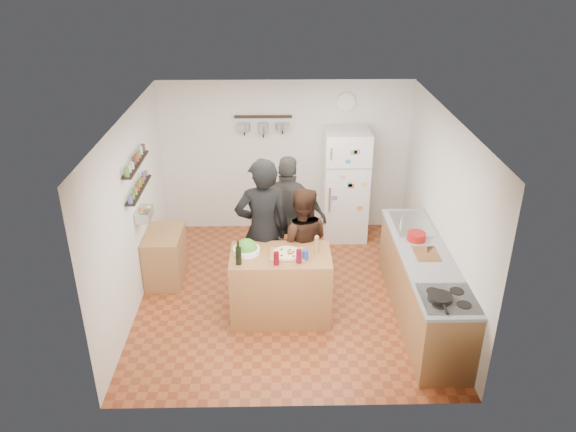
{
  "coord_description": "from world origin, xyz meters",
  "views": [
    {
      "loc": [
        -0.13,
        -6.52,
        4.35
      ],
      "look_at": [
        0.0,
        0.1,
        1.15
      ],
      "focal_mm": 35.0,
      "sensor_mm": 36.0,
      "label": 1
    }
  ],
  "objects_px": {
    "person_center": "(301,243)",
    "fridge": "(345,185)",
    "prep_island": "(281,286)",
    "wall_clock": "(346,102)",
    "salad_bowl": "(247,250)",
    "wine_bottle": "(239,256)",
    "counter_run": "(423,287)",
    "skillet": "(440,298)",
    "pepper_mill": "(317,246)",
    "person_back": "(289,218)",
    "person_left": "(263,230)",
    "red_bowl": "(416,236)",
    "side_table": "(165,256)",
    "salt_canister": "(305,255)"
  },
  "relations": [
    {
      "from": "person_back",
      "to": "wall_clock",
      "type": "height_order",
      "value": "wall_clock"
    },
    {
      "from": "pepper_mill",
      "to": "skillet",
      "type": "xyz_separation_m",
      "value": [
        1.26,
        -1.08,
        -0.06
      ]
    },
    {
      "from": "wine_bottle",
      "to": "person_back",
      "type": "distance_m",
      "value": 1.41
    },
    {
      "from": "skillet",
      "to": "person_back",
      "type": "bearing_deg",
      "value": 127.3
    },
    {
      "from": "wine_bottle",
      "to": "skillet",
      "type": "height_order",
      "value": "wine_bottle"
    },
    {
      "from": "salad_bowl",
      "to": "wine_bottle",
      "type": "distance_m",
      "value": 0.29
    },
    {
      "from": "pepper_mill",
      "to": "person_back",
      "type": "relative_size",
      "value": 0.1
    },
    {
      "from": "person_center",
      "to": "pepper_mill",
      "type": "bearing_deg",
      "value": 114.42
    },
    {
      "from": "person_left",
      "to": "person_back",
      "type": "bearing_deg",
      "value": -133.06
    },
    {
      "from": "wine_bottle",
      "to": "person_center",
      "type": "relative_size",
      "value": 0.14
    },
    {
      "from": "person_back",
      "to": "salt_canister",
      "type": "bearing_deg",
      "value": 109.65
    },
    {
      "from": "person_left",
      "to": "skillet",
      "type": "relative_size",
      "value": 7.39
    },
    {
      "from": "salt_canister",
      "to": "counter_run",
      "type": "height_order",
      "value": "salt_canister"
    },
    {
      "from": "salad_bowl",
      "to": "person_back",
      "type": "height_order",
      "value": "person_back"
    },
    {
      "from": "pepper_mill",
      "to": "person_center",
      "type": "height_order",
      "value": "person_center"
    },
    {
      "from": "person_left",
      "to": "salad_bowl",
      "type": "bearing_deg",
      "value": 55.5
    },
    {
      "from": "prep_island",
      "to": "skillet",
      "type": "xyz_separation_m",
      "value": [
        1.71,
        -1.03,
        0.49
      ]
    },
    {
      "from": "salad_bowl",
      "to": "skillet",
      "type": "xyz_separation_m",
      "value": [
        2.13,
        -1.08,
        0.0
      ]
    },
    {
      "from": "fridge",
      "to": "side_table",
      "type": "height_order",
      "value": "fridge"
    },
    {
      "from": "skillet",
      "to": "wall_clock",
      "type": "xyz_separation_m",
      "value": [
        -0.65,
        3.6,
        1.2
      ]
    },
    {
      "from": "salt_canister",
      "to": "person_left",
      "type": "bearing_deg",
      "value": 130.83
    },
    {
      "from": "person_back",
      "to": "counter_run",
      "type": "bearing_deg",
      "value": 157.87
    },
    {
      "from": "person_center",
      "to": "skillet",
      "type": "distance_m",
      "value": 2.11
    },
    {
      "from": "wine_bottle",
      "to": "counter_run",
      "type": "distance_m",
      "value": 2.38
    },
    {
      "from": "salad_bowl",
      "to": "red_bowl",
      "type": "relative_size",
      "value": 1.38
    },
    {
      "from": "fridge",
      "to": "side_table",
      "type": "xyz_separation_m",
      "value": [
        -2.69,
        -1.3,
        -0.54
      ]
    },
    {
      "from": "person_left",
      "to": "counter_run",
      "type": "xyz_separation_m",
      "value": [
        2.03,
        -0.55,
        -0.55
      ]
    },
    {
      "from": "pepper_mill",
      "to": "counter_run",
      "type": "relative_size",
      "value": 0.07
    },
    {
      "from": "person_center",
      "to": "salad_bowl",
      "type": "bearing_deg",
      "value": 37.96
    },
    {
      "from": "person_center",
      "to": "wall_clock",
      "type": "xyz_separation_m",
      "value": [
        0.77,
        2.06,
        1.36
      ]
    },
    {
      "from": "counter_run",
      "to": "fridge",
      "type": "xyz_separation_m",
      "value": [
        -0.75,
        2.3,
        0.45
      ]
    },
    {
      "from": "wine_bottle",
      "to": "red_bowl",
      "type": "xyz_separation_m",
      "value": [
        2.26,
        0.55,
        -0.05
      ]
    },
    {
      "from": "prep_island",
      "to": "fridge",
      "type": "bearing_deg",
      "value": 64.79
    },
    {
      "from": "pepper_mill",
      "to": "person_center",
      "type": "bearing_deg",
      "value": 109.99
    },
    {
      "from": "counter_run",
      "to": "salt_canister",
      "type": "bearing_deg",
      "value": -177.65
    },
    {
      "from": "skillet",
      "to": "wall_clock",
      "type": "height_order",
      "value": "wall_clock"
    },
    {
      "from": "person_center",
      "to": "fridge",
      "type": "height_order",
      "value": "fridge"
    },
    {
      "from": "person_back",
      "to": "skillet",
      "type": "xyz_separation_m",
      "value": [
        1.58,
        -2.07,
        0.04
      ]
    },
    {
      "from": "salad_bowl",
      "to": "pepper_mill",
      "type": "xyz_separation_m",
      "value": [
        0.87,
        0.0,
        0.06
      ]
    },
    {
      "from": "pepper_mill",
      "to": "side_table",
      "type": "relative_size",
      "value": 0.23
    },
    {
      "from": "person_left",
      "to": "fridge",
      "type": "bearing_deg",
      "value": -136.83
    },
    {
      "from": "person_back",
      "to": "side_table",
      "type": "bearing_deg",
      "value": 14.59
    },
    {
      "from": "salt_canister",
      "to": "counter_run",
      "type": "relative_size",
      "value": 0.05
    },
    {
      "from": "red_bowl",
      "to": "side_table",
      "type": "relative_size",
      "value": 0.3
    },
    {
      "from": "prep_island",
      "to": "person_center",
      "type": "distance_m",
      "value": 0.67
    },
    {
      "from": "counter_run",
      "to": "red_bowl",
      "type": "distance_m",
      "value": 0.65
    },
    {
      "from": "counter_run",
      "to": "skillet",
      "type": "distance_m",
      "value": 1.1
    },
    {
      "from": "prep_island",
      "to": "wall_clock",
      "type": "height_order",
      "value": "wall_clock"
    },
    {
      "from": "person_back",
      "to": "skillet",
      "type": "relative_size",
      "value": 6.71
    },
    {
      "from": "fridge",
      "to": "side_table",
      "type": "distance_m",
      "value": 3.04
    }
  ]
}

